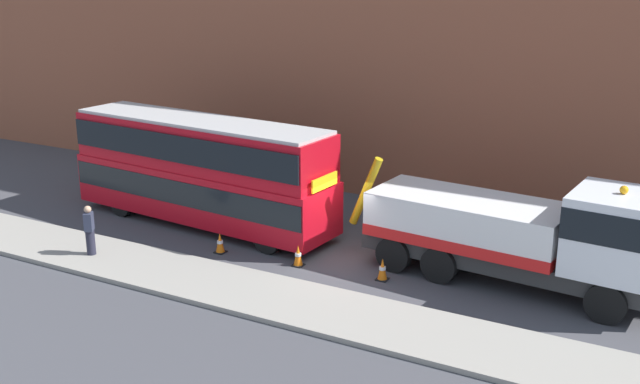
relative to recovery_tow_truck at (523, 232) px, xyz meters
The scene contains 9 objects.
ground_plane 6.04m from the recovery_tow_truck, behind, with size 120.00×120.00×0.00m, color #424247.
near_kerb 7.50m from the recovery_tow_truck, 142.16° to the right, with size 60.00×2.80×0.15m, color gray.
building_facade 10.98m from the recovery_tow_truck, 130.01° to the left, with size 60.00×1.50×16.00m.
recovery_tow_truck is the anchor object (origin of this frame).
double_decker_bus 12.07m from the recovery_tow_truck, behind, with size 11.18×3.49×4.06m.
pedestrian_onlooker 14.05m from the recovery_tow_truck, 160.84° to the right, with size 0.43×0.48×1.71m.
traffic_cone_near_bus 10.07m from the recovery_tow_truck, 167.69° to the right, with size 0.36×0.36×0.72m.
traffic_cone_midway 7.18m from the recovery_tow_truck, 164.68° to the right, with size 0.36×0.36×0.72m.
traffic_cone_near_truck 4.44m from the recovery_tow_truck, 157.62° to the right, with size 0.36×0.36×0.72m.
Camera 1 is at (10.47, -21.32, 9.54)m, focal length 41.96 mm.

